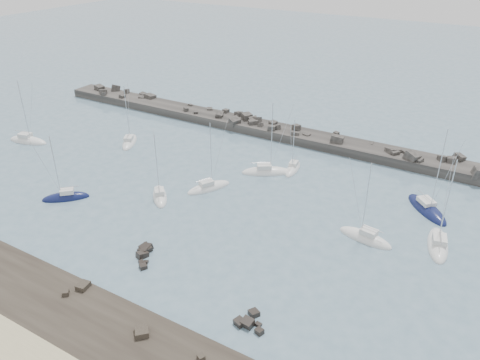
# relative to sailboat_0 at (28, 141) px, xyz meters

# --- Properties ---
(ground) EXTENTS (400.00, 400.00, 0.00)m
(ground) POSITION_rel_sailboat_0_xyz_m (50.02, -9.03, -0.16)
(ground) COLOR slate
(ground) RESTS_ON ground
(rock_shelf) EXTENTS (140.00, 12.00, 1.88)m
(rock_shelf) POSITION_rel_sailboat_0_xyz_m (50.16, -31.01, -0.15)
(rock_shelf) COLOR black
(rock_shelf) RESTS_ON ground
(rock_cluster_near) EXTENTS (3.79, 4.70, 1.83)m
(rock_cluster_near) POSITION_rel_sailboat_0_xyz_m (45.54, -16.84, -0.06)
(rock_cluster_near) COLOR black
(rock_cluster_near) RESTS_ON ground
(rock_cluster_far) EXTENTS (3.73, 3.56, 1.37)m
(rock_cluster_far) POSITION_rel_sailboat_0_xyz_m (63.78, -20.89, 0.06)
(rock_cluster_far) COLOR black
(rock_cluster_far) RESTS_ON ground
(breakwater) EXTENTS (115.00, 7.47, 5.00)m
(breakwater) POSITION_rel_sailboat_0_xyz_m (42.51, 28.97, 0.15)
(breakwater) COLOR #2E2B28
(breakwater) RESTS_ON ground
(sailboat_0) EXTENTS (9.13, 4.46, 13.99)m
(sailboat_0) POSITION_rel_sailboat_0_xyz_m (0.00, 0.00, 0.00)
(sailboat_0) COLOR white
(sailboat_0) RESTS_ON ground
(sailboat_1) EXTENTS (6.14, 8.11, 12.67)m
(sailboat_1) POSITION_rel_sailboat_0_xyz_m (18.36, 10.07, -0.01)
(sailboat_1) COLOR white
(sailboat_1) RESTS_ON ground
(sailboat_2) EXTENTS (6.93, 6.71, 11.92)m
(sailboat_2) POSITION_rel_sailboat_0_xyz_m (24.92, -12.08, -0.00)
(sailboat_2) COLOR #0F1642
(sailboat_2) RESTS_ON ground
(sailboat_3) EXTENTS (5.90, 8.13, 12.60)m
(sailboat_3) POSITION_rel_sailboat_0_xyz_m (42.92, 2.33, -0.02)
(sailboat_3) COLOR white
(sailboat_3) RESTS_ON ground
(sailboat_4) EXTENTS (8.99, 7.08, 14.09)m
(sailboat_4) POSITION_rel_sailboat_0_xyz_m (48.56, 12.41, -0.01)
(sailboat_4) COLOR white
(sailboat_4) RESTS_ON ground
(sailboat_5) EXTENTS (6.57, 6.81, 11.70)m
(sailboat_5) POSITION_rel_sailboat_0_xyz_m (37.75, -4.10, -0.00)
(sailboat_5) COLOR white
(sailboat_5) RESTS_ON ground
(sailboat_6) EXTENTS (3.01, 6.88, 10.68)m
(sailboat_6) POSITION_rel_sailboat_0_xyz_m (52.10, 15.93, -0.02)
(sailboat_6) COLOR white
(sailboat_6) RESTS_ON ground
(sailboat_7) EXTENTS (8.63, 8.96, 14.91)m
(sailboat_7) POSITION_rel_sailboat_0_xyz_m (75.79, 13.72, -0.02)
(sailboat_7) COLOR #0F1642
(sailboat_7) RESTS_ON ground
(sailboat_8) EXTENTS (8.18, 3.67, 12.70)m
(sailboat_8) POSITION_rel_sailboat_0_xyz_m (69.93, 1.36, -0.00)
(sailboat_8) COLOR white
(sailboat_8) RESTS_ON ground
(sailboat_9) EXTENTS (4.53, 9.08, 13.90)m
(sailboat_9) POSITION_rel_sailboat_0_xyz_m (78.98, 4.78, -0.00)
(sailboat_9) COLOR white
(sailboat_9) RESTS_ON ground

